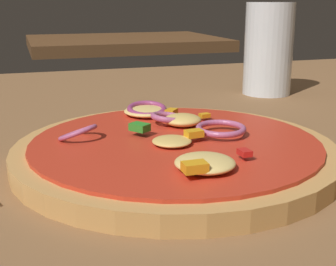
# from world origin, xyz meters

# --- Properties ---
(dining_table) EXTENTS (1.14, 1.08, 0.04)m
(dining_table) POSITION_xyz_m (0.00, 0.00, 0.02)
(dining_table) COLOR brown
(dining_table) RESTS_ON ground
(pizza) EXTENTS (0.28, 0.28, 0.03)m
(pizza) POSITION_xyz_m (-0.03, -0.03, 0.05)
(pizza) COLOR tan
(pizza) RESTS_ON dining_table
(beer_glass) EXTENTS (0.07, 0.07, 0.13)m
(beer_glass) POSITION_xyz_m (0.19, 0.21, 0.10)
(beer_glass) COLOR silver
(beer_glass) RESTS_ON dining_table
(background_table) EXTENTS (0.68, 0.51, 0.04)m
(background_table) POSITION_xyz_m (0.23, 1.31, 0.02)
(background_table) COLOR brown
(background_table) RESTS_ON ground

